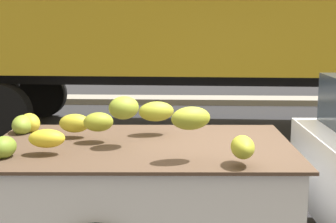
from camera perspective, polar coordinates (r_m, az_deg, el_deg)
name	(u,v)px	position (r m, az deg, el deg)	size (l,w,h in m)	color
curb_strip	(210,100)	(13.55, 4.93, 1.29)	(80.00, 0.80, 0.16)	gray
semi_trailer	(193,5)	(10.05, 2.90, 12.17)	(12.07, 2.92, 3.95)	gold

